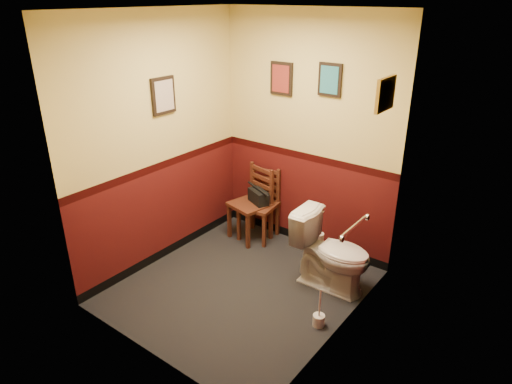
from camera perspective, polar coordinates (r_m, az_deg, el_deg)
floor at (r=4.86m, az=-1.81°, el=-11.82°), size 2.20×2.40×0.00m
ceiling at (r=3.96m, az=-2.35°, el=21.89°), size 2.20×2.40×0.00m
wall_back at (r=5.16m, az=6.41°, el=6.96°), size 2.20×0.00×2.70m
wall_front at (r=3.45m, az=-14.66°, el=-2.40°), size 2.20×0.00×2.70m
wall_left at (r=4.96m, az=-12.05°, el=5.87°), size 0.00×2.40×2.70m
wall_right at (r=3.68m, az=11.40°, el=-0.41°), size 0.00×2.40×2.70m
grab_bar at (r=4.07m, az=12.14°, el=-4.29°), size 0.05×0.56×0.06m
framed_print_back_a at (r=5.19m, az=3.19°, el=13.97°), size 0.28×0.04×0.36m
framed_print_back_b at (r=4.88m, az=9.22°, el=13.68°), size 0.26×0.04×0.34m
framed_print_left at (r=4.88m, az=-11.50°, el=11.72°), size 0.04×0.30×0.38m
framed_print_right at (r=4.01m, az=15.86°, el=11.69°), size 0.04×0.34×0.28m
toilet at (r=4.73m, az=9.51°, el=-7.50°), size 0.83×0.48×0.80m
toilet_brush at (r=4.39m, az=7.85°, el=-15.50°), size 0.11×0.11×0.40m
chair_left at (r=5.57m, az=-0.45°, el=-1.45°), size 0.51×0.51×0.91m
chair_right at (r=5.59m, az=0.50°, el=-1.51°), size 0.46×0.46×0.88m
handbag at (r=5.51m, az=0.31°, el=-0.64°), size 0.32×0.25×0.21m
tp_stack at (r=5.33m, az=7.87°, el=-6.85°), size 0.25×0.15×0.32m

